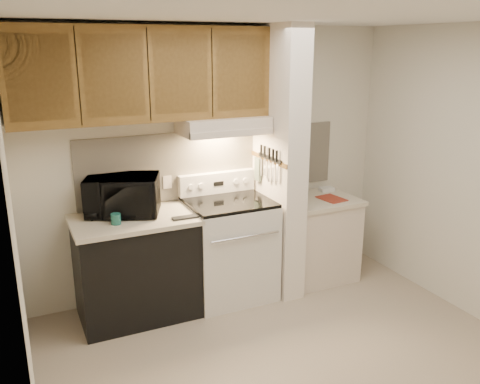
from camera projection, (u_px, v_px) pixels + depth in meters
floor at (291, 359)px, 3.89m from camera, size 3.60×3.60×0.00m
ceiling at (302, 15)px, 3.19m from camera, size 3.60×3.60×0.00m
wall_back at (214, 161)px, 4.85m from camera, size 3.60×2.50×0.02m
wall_left at (16, 245)px, 2.81m from camera, size 0.02×3.00×2.50m
wall_right at (479, 177)px, 4.27m from camera, size 0.02×3.00×2.50m
backsplash at (215, 163)px, 4.84m from camera, size 2.60×0.02×0.63m
range_body at (229, 250)px, 4.77m from camera, size 0.76×0.65×0.92m
oven_window at (244, 259)px, 4.48m from camera, size 0.50×0.01×0.30m
oven_handle at (246, 237)px, 4.39m from camera, size 0.65×0.02×0.02m
cooktop at (229, 202)px, 4.64m from camera, size 0.74×0.64×0.03m
range_backguard at (217, 183)px, 4.85m from camera, size 0.76×0.08×0.20m
range_display at (219, 184)px, 4.82m from camera, size 0.10×0.01×0.04m
range_knob_left_outer at (191, 187)px, 4.70m from camera, size 0.05×0.02×0.05m
range_knob_left_inner at (201, 186)px, 4.74m from camera, size 0.05×0.02×0.05m
range_knob_right_inner at (236, 182)px, 4.89m from camera, size 0.05×0.02×0.05m
range_knob_right_outer at (245, 181)px, 4.93m from camera, size 0.05×0.02×0.05m
dishwasher_front at (137, 269)px, 4.43m from camera, size 1.00×0.63×0.87m
left_countertop at (134, 220)px, 4.30m from camera, size 1.04×0.67×0.04m
spoon_rest at (186, 217)px, 4.28m from camera, size 0.24×0.08×0.02m
teal_jar at (116, 219)px, 4.13m from camera, size 0.08×0.08×0.09m
outlet at (167, 182)px, 4.67m from camera, size 0.08×0.01×0.12m
microwave at (123, 195)px, 4.35m from camera, size 0.71×0.60×0.33m
partition_pillar at (279, 163)px, 4.75m from camera, size 0.22×0.70×2.50m
pillar_trim at (268, 159)px, 4.69m from camera, size 0.01×0.70×0.04m
knife_strip at (270, 158)px, 4.64m from camera, size 0.02×0.42×0.04m
knife_blade_a at (277, 173)px, 4.52m from camera, size 0.01×0.03×0.16m
knife_handle_a at (277, 156)px, 4.49m from camera, size 0.02×0.02×0.10m
knife_blade_b at (273, 172)px, 4.59m from camera, size 0.01×0.04×0.18m
knife_handle_b at (273, 155)px, 4.55m from camera, size 0.02×0.02×0.10m
knife_blade_c at (269, 171)px, 4.66m from camera, size 0.01×0.04×0.20m
knife_handle_c at (269, 153)px, 4.61m from camera, size 0.02×0.02×0.10m
knife_blade_d at (265, 167)px, 4.73m from camera, size 0.01×0.04×0.16m
knife_handle_d at (265, 151)px, 4.69m from camera, size 0.02×0.02×0.10m
knife_blade_e at (260, 166)px, 4.81m from camera, size 0.01×0.04×0.18m
knife_handle_e at (261, 150)px, 4.75m from camera, size 0.02×0.02×0.10m
oven_mitt at (258, 169)px, 4.87m from camera, size 0.03×0.09×0.22m
right_cab_base at (316, 240)px, 5.17m from camera, size 0.70×0.60×0.81m
right_countertop at (318, 200)px, 5.06m from camera, size 0.74×0.64×0.04m
red_folder at (332, 199)px, 5.02m from camera, size 0.23×0.30×0.01m
white_box at (327, 189)px, 5.29m from camera, size 0.15×0.11×0.04m
range_hood at (223, 125)px, 4.55m from camera, size 0.78×0.44×0.15m
hood_lip at (233, 134)px, 4.38m from camera, size 0.78×0.04×0.06m
upper_cabinets at (143, 74)px, 4.18m from camera, size 2.18×0.33×0.77m
cab_door_a at (39, 78)px, 3.71m from camera, size 0.46×0.01×0.63m
cab_gap_a at (78, 77)px, 3.82m from camera, size 0.01×0.01×0.73m
cab_door_b at (114, 76)px, 3.93m from camera, size 0.46×0.01×0.63m
cab_gap_b at (149, 75)px, 4.04m from camera, size 0.01×0.01×0.73m
cab_door_c at (181, 74)px, 4.15m from camera, size 0.46×0.01×0.63m
cab_gap_c at (212, 74)px, 4.26m from camera, size 0.01×0.01×0.73m
cab_door_d at (241, 73)px, 4.38m from camera, size 0.46×0.01×0.63m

